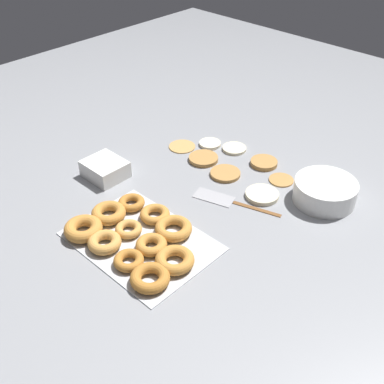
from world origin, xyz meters
name	(u,v)px	position (x,y,z in m)	size (l,w,h in m)	color
ground_plane	(210,185)	(0.00, 0.00, 0.00)	(3.00, 3.00, 0.00)	gray
pancake_0	(203,159)	(-0.12, 0.10, 0.01)	(0.11, 0.11, 0.01)	#B27F42
pancake_1	(262,195)	(0.17, 0.07, 0.01)	(0.11, 0.11, 0.01)	beige
pancake_2	(264,163)	(0.06, 0.23, 0.01)	(0.10, 0.10, 0.02)	#B27F42
pancake_3	(225,173)	(0.00, 0.08, 0.01)	(0.11, 0.11, 0.01)	#B27F42
pancake_4	(234,149)	(-0.08, 0.23, 0.01)	(0.09, 0.09, 0.01)	beige
pancake_5	(210,144)	(-0.17, 0.19, 0.01)	(0.08, 0.08, 0.01)	beige
pancake_6	(182,146)	(-0.24, 0.11, 0.00)	(0.10, 0.10, 0.01)	tan
pancake_7	(281,179)	(0.16, 0.18, 0.00)	(0.08, 0.08, 0.01)	#B27F42
donut_tray	(135,237)	(0.03, -0.36, 0.02)	(0.42, 0.30, 0.04)	silver
batter_bowl	(325,191)	(0.32, 0.19, 0.04)	(0.20, 0.20, 0.07)	white
container_stack	(105,169)	(-0.30, -0.21, 0.03)	(0.14, 0.12, 0.06)	white
spatula	(223,200)	(0.09, -0.04, 0.00)	(0.29, 0.12, 0.01)	brown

